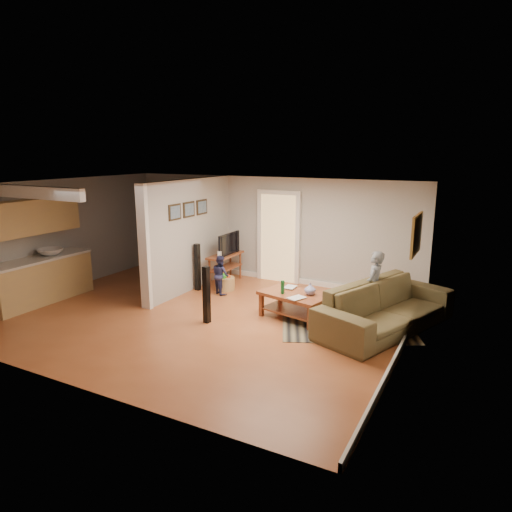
# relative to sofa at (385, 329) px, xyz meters

# --- Properties ---
(ground) EXTENTS (7.50, 7.50, 0.00)m
(ground) POSITION_rel_sofa_xyz_m (-3.30, -0.99, 0.00)
(ground) COLOR brown
(ground) RESTS_ON ground
(room_shell) EXTENTS (7.54, 6.02, 2.52)m
(room_shell) POSITION_rel_sofa_xyz_m (-4.37, -0.56, 1.46)
(room_shell) COLOR #A3A09C
(room_shell) RESTS_ON ground
(area_rug) EXTENTS (2.81, 2.50, 0.01)m
(area_rug) POSITION_rel_sofa_xyz_m (-0.66, -0.12, 0.01)
(area_rug) COLOR black
(area_rug) RESTS_ON ground
(sofa) EXTENTS (2.06, 3.05, 0.83)m
(sofa) POSITION_rel_sofa_xyz_m (0.00, 0.00, 0.00)
(sofa) COLOR #4B3D25
(sofa) RESTS_ON ground
(coffee_table) EXTENTS (1.41, 1.01, 0.75)m
(coffee_table) POSITION_rel_sofa_xyz_m (-1.63, -0.25, 0.39)
(coffee_table) COLOR maroon
(coffee_table) RESTS_ON ground
(tv_console) EXTENTS (0.43, 1.12, 0.96)m
(tv_console) POSITION_rel_sofa_xyz_m (-4.04, 1.21, 0.64)
(tv_console) COLOR maroon
(tv_console) RESTS_ON ground
(speaker_left) EXTENTS (0.12, 0.12, 1.07)m
(speaker_left) POSITION_rel_sofa_xyz_m (-2.99, -1.19, 0.53)
(speaker_left) COLOR black
(speaker_left) RESTS_ON ground
(speaker_right) EXTENTS (0.12, 0.12, 1.07)m
(speaker_right) POSITION_rel_sofa_xyz_m (-4.30, 0.41, 0.54)
(speaker_right) COLOR black
(speaker_right) RESTS_ON ground
(toy_basket) EXTENTS (0.45, 0.45, 0.40)m
(toy_basket) POSITION_rel_sofa_xyz_m (-3.76, 0.71, 0.16)
(toy_basket) COLOR #9C8043
(toy_basket) RESTS_ON ground
(child) EXTENTS (0.34, 0.50, 1.34)m
(child) POSITION_rel_sofa_xyz_m (-0.30, 0.28, 0.00)
(child) COLOR slate
(child) RESTS_ON ground
(toddler) EXTENTS (0.53, 0.50, 0.87)m
(toddler) POSITION_rel_sofa_xyz_m (-3.69, 0.42, 0.00)
(toddler) COLOR #222346
(toddler) RESTS_ON ground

